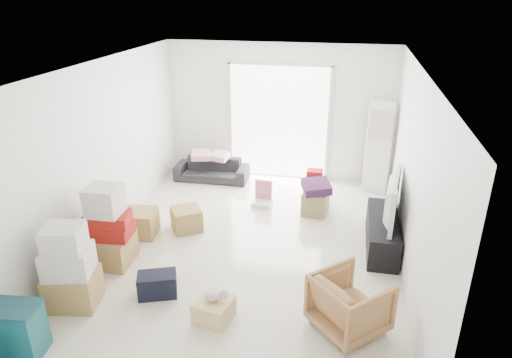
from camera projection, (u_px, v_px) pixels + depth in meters
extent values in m
cube|color=beige|center=(246.00, 256.00, 6.93)|extent=(4.50, 6.00, 0.24)
cube|color=white|center=(243.00, 59.00, 5.78)|extent=(4.50, 6.00, 0.24)
cube|color=white|center=(280.00, 111.00, 9.16)|extent=(4.50, 0.24, 2.70)
cube|color=white|center=(153.00, 311.00, 3.54)|extent=(4.50, 0.24, 2.70)
cube|color=white|center=(90.00, 155.00, 6.80)|extent=(0.24, 6.00, 2.70)
cube|color=white|center=(422.00, 180.00, 5.91)|extent=(0.24, 6.00, 2.70)
cube|color=white|center=(279.00, 122.00, 9.11)|extent=(2.00, 0.01, 2.30)
cube|color=silver|center=(230.00, 120.00, 9.29)|extent=(0.06, 0.04, 2.30)
cube|color=silver|center=(329.00, 125.00, 8.92)|extent=(0.06, 0.04, 2.30)
cube|color=silver|center=(280.00, 64.00, 8.65)|extent=(2.10, 0.04, 0.06)
cube|color=white|center=(378.00, 147.00, 8.56)|extent=(0.45, 0.30, 1.75)
cube|color=black|center=(382.00, 233.00, 6.87)|extent=(0.43, 1.44, 0.48)
imported|color=black|center=(384.00, 214.00, 6.74)|extent=(0.83, 1.26, 0.15)
imported|color=#28292E|center=(212.00, 166.00, 9.26)|extent=(1.49, 0.46, 0.58)
cube|color=#EFAEC8|center=(201.00, 149.00, 9.15)|extent=(0.46, 0.39, 0.13)
cube|color=#EFAEC8|center=(220.00, 151.00, 9.11)|extent=(0.37, 0.33, 0.11)
imported|color=#A6734A|center=(350.00, 301.00, 5.17)|extent=(1.01, 1.01, 0.76)
cube|color=#0D4B55|center=(20.00, 343.00, 4.90)|extent=(0.55, 0.42, 0.29)
cube|color=#0D4B55|center=(14.00, 321.00, 4.78)|extent=(0.55, 0.42, 0.29)
cube|color=#0C333D|center=(11.00, 309.00, 4.72)|extent=(0.57, 0.43, 0.04)
cube|color=olive|center=(73.00, 289.00, 5.64)|extent=(0.68, 0.60, 0.45)
cube|color=silver|center=(68.00, 261.00, 5.48)|extent=(0.64, 0.57, 0.35)
cube|color=silver|center=(64.00, 238.00, 5.35)|extent=(0.52, 0.49, 0.30)
cube|color=olive|center=(111.00, 249.00, 6.50)|extent=(0.60, 0.60, 0.42)
cube|color=#A71414|center=(109.00, 230.00, 6.38)|extent=(0.67, 0.48, 0.19)
cube|color=#A71414|center=(107.00, 219.00, 6.31)|extent=(0.68, 0.51, 0.17)
cube|color=silver|center=(104.00, 200.00, 6.20)|extent=(0.46, 0.44, 0.40)
cube|color=olive|center=(138.00, 223.00, 7.23)|extent=(0.61, 0.53, 0.41)
cube|color=olive|center=(187.00, 219.00, 7.39)|extent=(0.61, 0.61, 0.37)
cube|color=black|center=(157.00, 285.00, 5.82)|extent=(0.56, 0.44, 0.31)
cube|color=#9B8F5A|center=(315.00, 203.00, 7.89)|extent=(0.47, 0.47, 0.41)
cube|color=#391A42|center=(316.00, 189.00, 7.78)|extent=(0.57, 0.57, 0.14)
cylinder|color=#1118B4|center=(314.00, 181.00, 8.26)|extent=(0.49, 0.49, 0.04)
cylinder|color=#1118B4|center=(321.00, 190.00, 8.43)|extent=(0.04, 0.04, 0.39)
cylinder|color=#1118B4|center=(308.00, 189.00, 8.48)|extent=(0.04, 0.04, 0.39)
cylinder|color=#1118B4|center=(306.00, 194.00, 8.25)|extent=(0.04, 0.04, 0.39)
cylinder|color=#1118B4|center=(320.00, 195.00, 8.21)|extent=(0.04, 0.04, 0.39)
cube|color=#A71414|center=(315.00, 175.00, 8.21)|extent=(0.28, 0.22, 0.20)
cube|color=silver|center=(262.00, 203.00, 8.25)|extent=(0.36, 0.32, 0.08)
cube|color=#CC6583|center=(264.00, 189.00, 8.27)|extent=(0.31, 0.07, 0.36)
cube|color=#E1BF82|center=(214.00, 310.00, 5.40)|extent=(0.48, 0.48, 0.27)
ellipsoid|color=#B2ADA8|center=(213.00, 297.00, 5.33)|extent=(0.21, 0.14, 0.11)
cube|color=#B9142F|center=(213.00, 296.00, 5.33)|extent=(0.16, 0.13, 0.03)
sphere|color=#B2ADA8|center=(224.00, 294.00, 5.32)|extent=(0.11, 0.11, 0.11)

